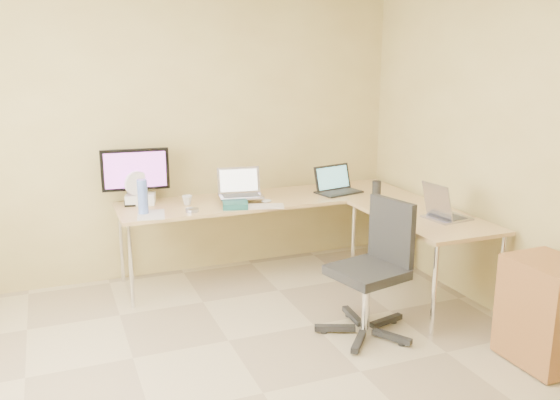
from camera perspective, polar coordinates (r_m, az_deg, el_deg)
name	(u,v)px	position (r m, az deg, el deg)	size (l,w,h in m)	color
floor	(263,393)	(3.75, -1.65, -18.22)	(4.50, 4.50, 0.00)	#BAAC89
wall_back	(176,133)	(5.38, -10.09, 6.38)	(4.50, 4.50, 0.00)	tan
wall_right	(551,159)	(4.41, 24.81, 3.63)	(4.50, 4.50, 0.00)	tan
desk_main	(267,236)	(5.41, -1.23, -3.54)	(2.65, 0.70, 0.73)	tan
desk_return	(420,257)	(5.00, 13.47, -5.41)	(0.70, 1.30, 0.73)	tan
monitor	(136,177)	(5.18, -13.82, 2.22)	(0.57, 0.18, 0.49)	black
book_stack	(235,204)	(5.02, -4.37, -0.34)	(0.21, 0.29, 0.05)	#1B5553
laptop_center	(240,183)	(5.13, -3.86, 1.64)	(0.38, 0.29, 0.24)	#B5B2D1
laptop_black	(339,180)	(5.49, 5.75, 1.97)	(0.40, 0.30, 0.25)	black
keyboard	(258,206)	(4.97, -2.17, -0.63)	(0.44, 0.12, 0.02)	silver
mouse	(266,201)	(5.13, -1.33, -0.09)	(0.09, 0.06, 0.03)	silver
mug	(187,200)	(5.11, -8.99, -0.02)	(0.09, 0.09, 0.08)	silver
cd_stack	(192,210)	(4.89, -8.51, -0.97)	(0.11, 0.11, 0.03)	#9CA1BB
water_bottle	(143,197)	(4.87, -13.18, 0.30)	(0.08, 0.08, 0.29)	#5B79D1
papers	(151,215)	(4.85, -12.40, -1.42)	(0.21, 0.30, 0.01)	silver
white_box	(141,199)	(5.22, -13.37, 0.11)	(0.25, 0.18, 0.09)	white
desk_fan	(136,189)	(5.20, -13.76, 1.05)	(0.21, 0.21, 0.27)	white
black_cup	(376,188)	(5.44, 9.34, 1.11)	(0.08, 0.08, 0.14)	#242424
laptop_return	(448,204)	(4.79, 15.98, -0.38)	(0.28, 0.36, 0.24)	#A4A5C0
office_chair	(367,269)	(4.27, 8.44, -6.66)	(0.60, 0.60, 0.99)	black
cabinet	(546,312)	(4.27, 24.39, -9.84)	(0.41, 0.50, 0.70)	brown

